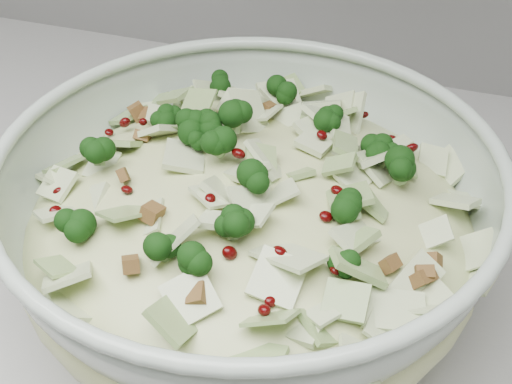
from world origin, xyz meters
TOP-DOWN VIEW (x-y plane):
  - mixing_bowl at (-0.41, 1.60)m, footprint 0.41×0.41m
  - salad at (-0.41, 1.60)m, footprint 0.42×0.42m

SIDE VIEW (x-z plane):
  - mixing_bowl at x=-0.41m, z-range 0.90..1.04m
  - salad at x=-0.41m, z-range 0.92..1.06m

